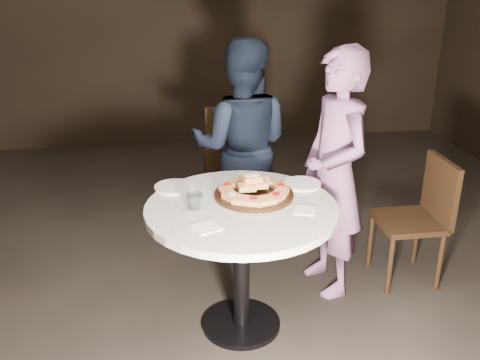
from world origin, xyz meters
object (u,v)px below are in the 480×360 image
(diner_navy, at_px, (241,146))
(diner_teal, at_px, (335,175))
(focaccia_pile, at_px, (253,188))
(serving_board, at_px, (254,195))
(table, at_px, (241,230))
(chair_right, at_px, (422,212))
(water_glass, at_px, (195,201))
(chair_far, at_px, (233,154))

(diner_navy, height_order, diner_teal, diner_teal)
(focaccia_pile, bearing_deg, serving_board, -71.52)
(table, xyz_separation_m, serving_board, (0.09, 0.11, 0.16))
(table, relative_size, chair_right, 1.31)
(serving_board, height_order, diner_teal, diner_teal)
(serving_board, height_order, diner_navy, diner_navy)
(chair_right, bearing_deg, diner_navy, -121.62)
(table, bearing_deg, water_glass, 179.03)
(diner_navy, bearing_deg, diner_teal, 139.32)
(table, relative_size, serving_board, 2.49)
(water_glass, bearing_deg, serving_board, 17.51)
(serving_board, relative_size, diner_navy, 0.29)
(diner_navy, bearing_deg, chair_far, -75.53)
(chair_far, relative_size, chair_right, 1.17)
(diner_teal, bearing_deg, serving_board, -77.27)
(focaccia_pile, relative_size, water_glass, 4.55)
(water_glass, height_order, chair_right, water_glass)
(table, xyz_separation_m, focaccia_pile, (0.09, 0.12, 0.20))
(focaccia_pile, bearing_deg, chair_far, 86.76)
(focaccia_pile, bearing_deg, chair_right, 11.50)
(serving_board, xyz_separation_m, chair_far, (0.07, 1.34, -0.23))
(serving_board, distance_m, chair_far, 1.36)
(serving_board, bearing_deg, chair_right, 11.76)
(chair_far, height_order, diner_teal, diner_teal)
(diner_navy, bearing_deg, serving_board, 99.65)
(diner_navy, bearing_deg, table, 95.31)
(serving_board, height_order, chair_far, chair_far)
(diner_navy, distance_m, diner_teal, 0.83)
(diner_navy, xyz_separation_m, diner_teal, (0.48, -0.68, 0.02))
(focaccia_pile, relative_size, chair_right, 0.48)
(table, bearing_deg, focaccia_pile, 53.47)
(focaccia_pile, xyz_separation_m, diner_navy, (0.08, 0.92, -0.06))
(water_glass, distance_m, diner_teal, 0.96)
(chair_right, relative_size, diner_navy, 0.55)
(diner_teal, bearing_deg, diner_navy, -156.05)
(serving_board, bearing_deg, table, -128.34)
(focaccia_pile, bearing_deg, table, -126.53)
(serving_board, relative_size, chair_far, 0.45)
(table, xyz_separation_m, chair_right, (1.26, 0.36, -0.15))
(chair_far, distance_m, diner_navy, 0.46)
(focaccia_pile, bearing_deg, diner_teal, 23.29)
(water_glass, xyz_separation_m, chair_far, (0.42, 1.45, -0.26))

